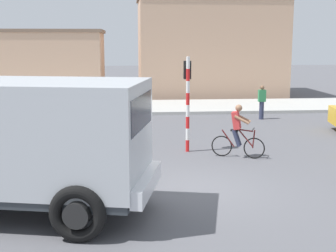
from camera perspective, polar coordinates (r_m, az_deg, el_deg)
name	(u,v)px	position (r m, az deg, el deg)	size (l,w,h in m)	color
ground_plane	(191,190)	(12.11, 2.72, -7.68)	(120.00, 120.00, 0.00)	#56565B
sidewalk_far	(156,107)	(26.43, -1.50, 2.31)	(80.00, 5.00, 0.16)	#ADADA8
truck_foreground	(23,139)	(10.52, -17.00, -1.48)	(5.82, 3.67, 2.90)	#B2B7BC
cyclist	(238,131)	(15.36, 8.37, -0.61)	(1.61, 0.77, 1.72)	black
traffic_light_pole	(188,91)	(15.92, 2.36, 4.26)	(0.24, 0.43, 3.20)	red
pedestrian_near_kerb	(262,102)	(23.09, 11.18, 2.88)	(0.34, 0.22, 1.62)	#2D334C
building_corner_left	(10,64)	(32.39, -18.46, 7.01)	(12.09, 5.67, 4.39)	tan
building_mid_block	(209,47)	(33.17, 4.89, 9.46)	(9.70, 6.57, 6.58)	tan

